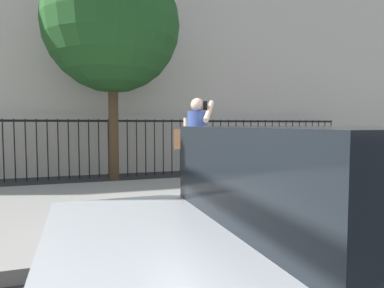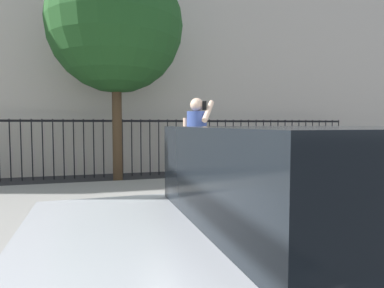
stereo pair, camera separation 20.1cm
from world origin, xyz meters
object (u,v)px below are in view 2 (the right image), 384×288
object	(u,v)px
street_bench	(382,158)
street_tree_near	(116,26)
parked_hatchback	(371,245)
pedestrian_on_phone	(195,141)

from	to	relation	value
street_bench	street_tree_near	xyz separation A→B (m)	(-6.16, 1.90, 3.18)
parked_hatchback	pedestrian_on_phone	size ratio (longest dim) A/B	2.42
pedestrian_on_phone	street_bench	bearing A→B (deg)	10.78
pedestrian_on_phone	street_tree_near	world-z (taller)	street_tree_near
parked_hatchback	street_tree_near	xyz separation A→B (m)	(-1.25, 6.54, 3.13)
pedestrian_on_phone	street_tree_near	size ratio (longest dim) A/B	0.32
street_bench	street_tree_near	bearing A→B (deg)	162.81
street_bench	street_tree_near	size ratio (longest dim) A/B	0.29
parked_hatchback	street_bench	distance (m)	6.76
parked_hatchback	street_bench	size ratio (longest dim) A/B	2.66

